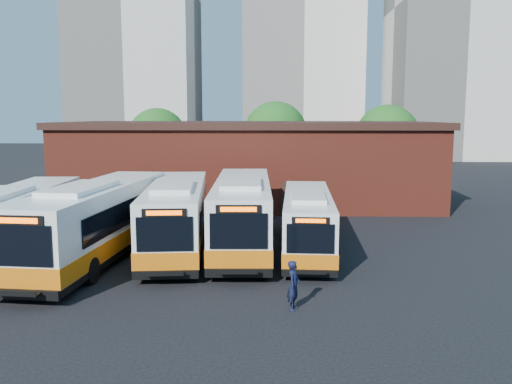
{
  "coord_description": "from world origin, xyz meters",
  "views": [
    {
      "loc": [
        2.06,
        -22.9,
        6.91
      ],
      "look_at": [
        0.98,
        6.35,
        2.75
      ],
      "focal_mm": 38.0,
      "sensor_mm": 36.0,
      "label": 1
    }
  ],
  "objects_px": {
    "bus_farwest": "(14,226)",
    "bus_mideast": "(243,215)",
    "bus_west": "(97,224)",
    "bus_east": "(307,223)",
    "bus_midwest": "(177,218)",
    "transit_worker": "(294,285)"
  },
  "relations": [
    {
      "from": "bus_west",
      "to": "bus_farwest",
      "type": "bearing_deg",
      "value": -175.4
    },
    {
      "from": "bus_farwest",
      "to": "bus_mideast",
      "type": "height_order",
      "value": "bus_mideast"
    },
    {
      "from": "bus_mideast",
      "to": "transit_worker",
      "type": "height_order",
      "value": "bus_mideast"
    },
    {
      "from": "bus_west",
      "to": "transit_worker",
      "type": "height_order",
      "value": "bus_west"
    },
    {
      "from": "bus_east",
      "to": "bus_farwest",
      "type": "bearing_deg",
      "value": -169.54
    },
    {
      "from": "bus_east",
      "to": "transit_worker",
      "type": "height_order",
      "value": "bus_east"
    },
    {
      "from": "bus_east",
      "to": "transit_worker",
      "type": "distance_m",
      "value": 8.72
    },
    {
      "from": "bus_farwest",
      "to": "bus_mideast",
      "type": "distance_m",
      "value": 11.26
    },
    {
      "from": "bus_midwest",
      "to": "bus_east",
      "type": "distance_m",
      "value": 6.77
    },
    {
      "from": "bus_farwest",
      "to": "bus_east",
      "type": "xyz_separation_m",
      "value": [
        14.27,
        2.11,
        -0.18
      ]
    },
    {
      "from": "bus_midwest",
      "to": "bus_east",
      "type": "relative_size",
      "value": 1.16
    },
    {
      "from": "bus_west",
      "to": "bus_mideast",
      "type": "bearing_deg",
      "value": 27.32
    },
    {
      "from": "bus_midwest",
      "to": "transit_worker",
      "type": "height_order",
      "value": "bus_midwest"
    },
    {
      "from": "bus_midwest",
      "to": "bus_farwest",
      "type": "bearing_deg",
      "value": -169.06
    },
    {
      "from": "bus_west",
      "to": "bus_east",
      "type": "bearing_deg",
      "value": 16.29
    },
    {
      "from": "bus_farwest",
      "to": "bus_west",
      "type": "distance_m",
      "value": 4.04
    },
    {
      "from": "transit_worker",
      "to": "bus_farwest",
      "type": "bearing_deg",
      "value": 81.02
    },
    {
      "from": "bus_farwest",
      "to": "bus_midwest",
      "type": "bearing_deg",
      "value": 13.94
    },
    {
      "from": "bus_mideast",
      "to": "bus_east",
      "type": "relative_size",
      "value": 1.2
    },
    {
      "from": "bus_farwest",
      "to": "bus_west",
      "type": "bearing_deg",
      "value": -3.01
    },
    {
      "from": "bus_midwest",
      "to": "bus_east",
      "type": "xyz_separation_m",
      "value": [
        6.77,
        -0.17,
        -0.22
      ]
    },
    {
      "from": "bus_farwest",
      "to": "transit_worker",
      "type": "height_order",
      "value": "bus_farwest"
    }
  ]
}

